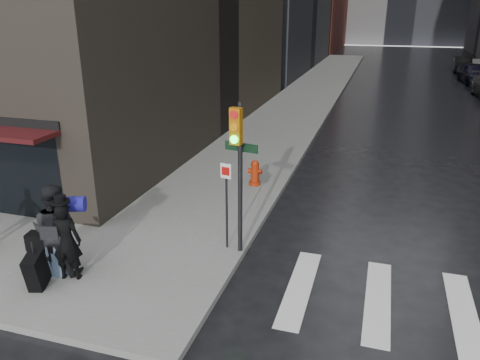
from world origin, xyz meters
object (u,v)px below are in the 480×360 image
object	(u,v)px
man_jeans	(55,229)
parked_car_4	(474,73)
man_overcoat	(60,246)
fire_hydrant	(255,174)
parked_car_5	(463,65)
traffic_light	(237,159)

from	to	relation	value
man_jeans	parked_car_4	size ratio (longest dim) A/B	0.46
parked_car_4	man_overcoat	bearing A→B (deg)	-115.91
fire_hydrant	parked_car_5	world-z (taller)	parked_car_5
man_overcoat	fire_hydrant	world-z (taller)	man_overcoat
man_overcoat	parked_car_4	distance (m)	36.19
man_overcoat	parked_car_5	size ratio (longest dim) A/B	0.46
man_jeans	fire_hydrant	distance (m)	6.94
man_jeans	parked_car_4	bearing A→B (deg)	-121.75
traffic_light	parked_car_4	xyz separation A→B (m)	(9.50, 31.68, -1.68)
traffic_light	man_jeans	bearing A→B (deg)	-140.10
man_overcoat	man_jeans	world-z (taller)	man_jeans
fire_hydrant	parked_car_4	world-z (taller)	parked_car_4
fire_hydrant	traffic_light	bearing A→B (deg)	-79.86
man_overcoat	parked_car_4	xyz separation A→B (m)	(12.64, 33.91, -0.19)
parked_car_4	parked_car_5	distance (m)	6.73
man_overcoat	parked_car_5	world-z (taller)	man_overcoat
parked_car_4	parked_car_5	bearing A→B (deg)	84.05
traffic_light	parked_car_5	xyz separation A→B (m)	(9.56, 38.40, -1.76)
man_jeans	man_overcoat	bearing A→B (deg)	125.92
man_jeans	parked_car_4	distance (m)	36.05
man_overcoat	traffic_light	bearing A→B (deg)	-160.87
traffic_light	fire_hydrant	distance (m)	4.88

